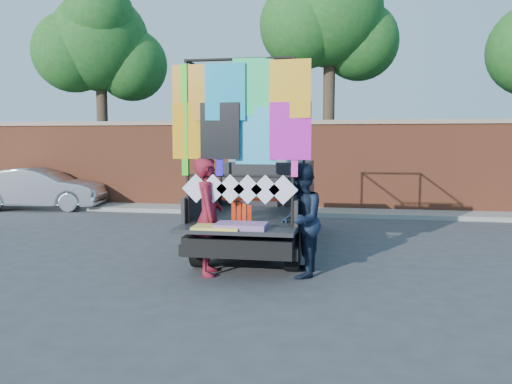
% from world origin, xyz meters
% --- Properties ---
extents(ground, '(90.00, 90.00, 0.00)m').
position_xyz_m(ground, '(0.00, 0.00, 0.00)').
color(ground, '#38383A').
rests_on(ground, ground).
extents(brick_wall, '(30.00, 0.45, 2.61)m').
position_xyz_m(brick_wall, '(0.00, 7.00, 1.33)').
color(brick_wall, '#97482C').
rests_on(brick_wall, ground).
extents(curb, '(30.00, 1.20, 0.12)m').
position_xyz_m(curb, '(0.00, 6.30, 0.06)').
color(curb, gray).
rests_on(curb, ground).
extents(tree_left, '(4.20, 3.30, 7.05)m').
position_xyz_m(tree_left, '(-6.48, 8.12, 5.12)').
color(tree_left, '#38281C').
rests_on(tree_left, ground).
extents(tree_mid, '(4.20, 3.30, 7.73)m').
position_xyz_m(tree_mid, '(1.02, 8.12, 5.70)').
color(tree_mid, '#38281C').
rests_on(tree_mid, ground).
extents(pickup_truck, '(2.04, 5.13, 3.23)m').
position_xyz_m(pickup_truck, '(-0.03, 2.20, 0.82)').
color(pickup_truck, black).
rests_on(pickup_truck, ground).
extents(sedan, '(3.87, 1.85, 1.23)m').
position_xyz_m(sedan, '(-7.35, 5.84, 0.61)').
color(sedan, '#ADB0B4').
rests_on(sedan, ground).
extents(woman, '(0.57, 0.74, 1.80)m').
position_xyz_m(woman, '(-0.52, -0.25, 0.90)').
color(woman, maroon).
rests_on(woman, ground).
extents(man, '(0.65, 0.83, 1.70)m').
position_xyz_m(man, '(0.86, -0.11, 0.85)').
color(man, '#131E31').
rests_on(man, ground).
extents(streamer_bundle, '(0.98, 0.07, 0.67)m').
position_xyz_m(streamer_bundle, '(0.06, -0.19, 0.97)').
color(streamer_bundle, red).
rests_on(streamer_bundle, ground).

